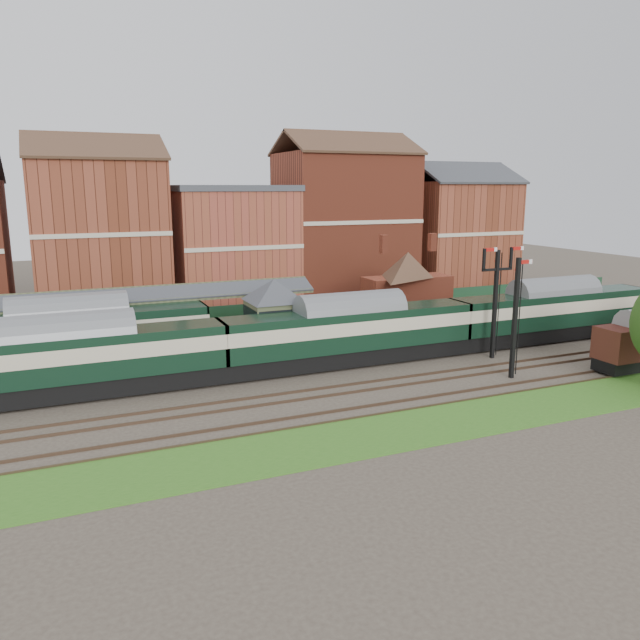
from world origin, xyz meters
name	(u,v)px	position (x,y,z in m)	size (l,w,h in m)	color
ground	(331,367)	(0.00, 0.00, 0.00)	(160.00, 160.00, 0.00)	#473D33
grass_back	(260,322)	(0.00, 16.00, 0.03)	(90.00, 4.50, 0.06)	#2D6619
grass_front	(424,425)	(0.00, -12.00, 0.03)	(90.00, 5.00, 0.06)	#2D6619
fence	(254,311)	(0.00, 18.00, 0.75)	(90.00, 0.12, 1.50)	#193823
platform	(225,337)	(-5.00, 9.75, 0.50)	(55.00, 3.40, 1.00)	#2D2D2D
signal_box	(274,318)	(-3.00, 3.25, 3.19)	(5.40, 5.40, 6.00)	#657D59
brick_hut	(372,334)	(5.00, 3.25, 1.20)	(3.20, 2.64, 2.94)	brown
station_building	(407,282)	(12.00, 9.75, 3.96)	(8.10, 8.10, 5.90)	#963C26
canopy	(146,292)	(-11.00, 9.75, 4.58)	(26.00, 3.89, 4.08)	#4A5032
semaphore_bracket	(496,296)	(12.04, -2.50, 4.63)	(3.60, 0.25, 8.18)	black
semaphore_siding	(515,316)	(10.02, -7.00, 4.16)	(1.23, 0.25, 8.00)	black
town_backdrop	(230,240)	(-0.18, 25.00, 7.00)	(69.00, 10.00, 16.00)	#963C26
dmu_train	(350,331)	(1.50, 0.00, 2.49)	(55.40, 2.91, 4.26)	black
platform_railcar	(70,335)	(-16.67, 6.50, 2.51)	(18.71, 2.95, 4.31)	black
goods_van_a	(634,344)	(18.72, -9.00, 1.91)	(5.48, 2.38, 3.33)	black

